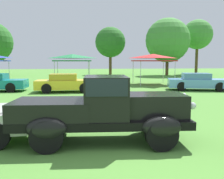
{
  "coord_description": "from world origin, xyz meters",
  "views": [
    {
      "loc": [
        -0.81,
        -5.81,
        2.08
      ],
      "look_at": [
        0.16,
        1.87,
        1.18
      ],
      "focal_mm": 39.3,
      "sensor_mm": 36.0,
      "label": 1
    }
  ],
  "objects_px": {
    "show_car_yellow": "(66,83)",
    "show_car_skyblue": "(198,82)",
    "canopy_tent_center_field": "(72,57)",
    "canopy_tent_right_field": "(153,57)",
    "feature_pickup_truck": "(103,109)"
  },
  "relations": [
    {
      "from": "show_car_yellow",
      "to": "show_car_skyblue",
      "type": "bearing_deg",
      "value": -1.34
    },
    {
      "from": "canopy_tent_center_field",
      "to": "canopy_tent_right_field",
      "type": "relative_size",
      "value": 1.0
    },
    {
      "from": "canopy_tent_right_field",
      "to": "canopy_tent_center_field",
      "type": "bearing_deg",
      "value": 169.13
    },
    {
      "from": "show_car_yellow",
      "to": "show_car_skyblue",
      "type": "xyz_separation_m",
      "value": [
        9.34,
        -0.22,
        0.0
      ]
    },
    {
      "from": "feature_pickup_truck",
      "to": "canopy_tent_center_field",
      "type": "distance_m",
      "value": 16.73
    },
    {
      "from": "feature_pickup_truck",
      "to": "canopy_tent_right_field",
      "type": "relative_size",
      "value": 1.38
    },
    {
      "from": "show_car_yellow",
      "to": "show_car_skyblue",
      "type": "distance_m",
      "value": 9.34
    },
    {
      "from": "feature_pickup_truck",
      "to": "canopy_tent_right_field",
      "type": "bearing_deg",
      "value": 68.93
    },
    {
      "from": "feature_pickup_truck",
      "to": "show_car_yellow",
      "type": "relative_size",
      "value": 1.14
    },
    {
      "from": "canopy_tent_center_field",
      "to": "show_car_skyblue",
      "type": "bearing_deg",
      "value": -34.4
    },
    {
      "from": "feature_pickup_truck",
      "to": "canopy_tent_center_field",
      "type": "height_order",
      "value": "canopy_tent_center_field"
    },
    {
      "from": "feature_pickup_truck",
      "to": "show_car_yellow",
      "type": "xyz_separation_m",
      "value": [
        -1.58,
        10.63,
        -0.27
      ]
    },
    {
      "from": "feature_pickup_truck",
      "to": "canopy_tent_right_field",
      "type": "distance_m",
      "value": 16.4
    },
    {
      "from": "feature_pickup_truck",
      "to": "show_car_yellow",
      "type": "distance_m",
      "value": 10.75
    },
    {
      "from": "show_car_yellow",
      "to": "show_car_skyblue",
      "type": "height_order",
      "value": "same"
    }
  ]
}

